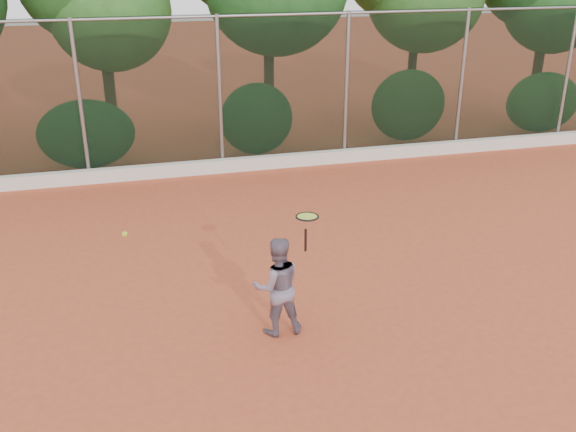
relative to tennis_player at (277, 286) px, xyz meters
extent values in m
plane|color=#C04E2D|center=(0.41, -0.01, -0.69)|extent=(80.00, 80.00, 0.00)
cube|color=silver|center=(0.41, 6.81, -0.54)|extent=(24.00, 0.20, 0.30)
imported|color=slate|center=(0.00, 0.00, 0.00)|extent=(0.67, 0.53, 1.38)
cube|color=black|center=(0.41, 6.99, 1.06)|extent=(24.00, 0.01, 3.50)
cylinder|color=gray|center=(0.41, 6.99, 2.76)|extent=(24.00, 0.06, 0.06)
cylinder|color=gray|center=(-2.59, 6.99, 1.06)|extent=(0.09, 0.09, 3.50)
cylinder|color=gray|center=(0.41, 6.99, 1.06)|extent=(0.09, 0.09, 3.50)
cylinder|color=gray|center=(3.41, 6.99, 1.06)|extent=(0.09, 0.09, 3.50)
cylinder|color=gray|center=(6.41, 6.99, 1.06)|extent=(0.09, 0.09, 3.50)
cylinder|color=gray|center=(9.41, 6.99, 1.06)|extent=(0.09, 0.09, 3.50)
cylinder|color=#46311B|center=(-1.99, 9.29, 0.51)|extent=(0.28, 0.28, 2.40)
ellipsoid|color=#2C6121|center=(-1.79, 9.19, 2.71)|extent=(2.90, 2.40, 2.80)
cylinder|color=#492E1C|center=(2.01, 8.99, 0.81)|extent=(0.26, 0.26, 3.00)
cylinder|color=#3A2416|center=(6.11, 9.19, 0.66)|extent=(0.24, 0.24, 2.70)
cylinder|color=#422719|center=(9.81, 8.79, 0.56)|extent=(0.28, 0.28, 2.50)
ellipsoid|color=#256024|center=(-2.59, 7.79, 0.16)|extent=(2.20, 1.16, 1.60)
ellipsoid|color=#265F24|center=(1.41, 7.79, 0.26)|extent=(1.80, 1.04, 1.76)
ellipsoid|color=#306024|center=(5.41, 7.79, 0.36)|extent=(2.00, 1.10, 1.84)
ellipsoid|color=#33722B|center=(9.41, 7.79, 0.21)|extent=(2.16, 1.12, 1.64)
cylinder|color=black|center=(0.36, -0.10, 0.67)|extent=(0.04, 0.04, 0.31)
torus|color=black|center=(0.36, -0.16, 1.02)|extent=(0.33, 0.33, 0.03)
cylinder|color=#C4D63F|center=(0.36, -0.16, 1.02)|extent=(0.28, 0.28, 0.01)
sphere|color=#BCCD2E|center=(-1.86, -0.02, 0.98)|extent=(0.07, 0.07, 0.07)
camera|label=1|loc=(-1.75, -7.21, 4.12)|focal=40.00mm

